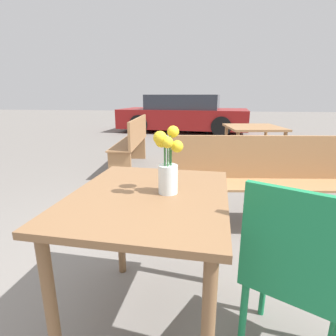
{
  "coord_description": "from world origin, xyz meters",
  "views": [
    {
      "loc": [
        0.24,
        -1.14,
        1.2
      ],
      "look_at": [
        0.09,
        0.03,
        0.87
      ],
      "focal_mm": 28.0,
      "sensor_mm": 36.0,
      "label": 1
    }
  ],
  "objects_px": {
    "cafe_chair": "(296,270)",
    "parked_car": "(184,114)",
    "table_front": "(149,216)",
    "bench_middle": "(133,142)",
    "table_back": "(253,134)",
    "flower_vase": "(168,166)",
    "bench_near": "(274,178)"
  },
  "relations": [
    {
      "from": "cafe_chair",
      "to": "table_back",
      "type": "bearing_deg",
      "value": 83.37
    },
    {
      "from": "cafe_chair",
      "to": "bench_near",
      "type": "relative_size",
      "value": 0.46
    },
    {
      "from": "cafe_chair",
      "to": "parked_car",
      "type": "height_order",
      "value": "parked_car"
    },
    {
      "from": "table_front",
      "to": "cafe_chair",
      "type": "distance_m",
      "value": 0.67
    },
    {
      "from": "cafe_chair",
      "to": "parked_car",
      "type": "distance_m",
      "value": 8.12
    },
    {
      "from": "flower_vase",
      "to": "bench_near",
      "type": "height_order",
      "value": "flower_vase"
    },
    {
      "from": "flower_vase",
      "to": "bench_middle",
      "type": "relative_size",
      "value": 0.2
    },
    {
      "from": "flower_vase",
      "to": "table_back",
      "type": "distance_m",
      "value": 3.05
    },
    {
      "from": "bench_middle",
      "to": "flower_vase",
      "type": "bearing_deg",
      "value": -72.07
    },
    {
      "from": "flower_vase",
      "to": "bench_near",
      "type": "distance_m",
      "value": 1.51
    },
    {
      "from": "flower_vase",
      "to": "bench_near",
      "type": "bearing_deg",
      "value": 55.97
    },
    {
      "from": "table_front",
      "to": "table_back",
      "type": "xyz_separation_m",
      "value": [
        1.0,
        2.93,
        0.0
      ]
    },
    {
      "from": "table_front",
      "to": "flower_vase",
      "type": "relative_size",
      "value": 2.91
    },
    {
      "from": "cafe_chair",
      "to": "bench_middle",
      "type": "relative_size",
      "value": 0.57
    },
    {
      "from": "bench_middle",
      "to": "table_front",
      "type": "bearing_deg",
      "value": -73.68
    },
    {
      "from": "cafe_chair",
      "to": "bench_near",
      "type": "height_order",
      "value": "cafe_chair"
    },
    {
      "from": "table_front",
      "to": "parked_car",
      "type": "bearing_deg",
      "value": 93.03
    },
    {
      "from": "table_front",
      "to": "bench_middle",
      "type": "distance_m",
      "value": 3.19
    },
    {
      "from": "cafe_chair",
      "to": "bench_middle",
      "type": "bearing_deg",
      "value": 115.47
    },
    {
      "from": "cafe_chair",
      "to": "bench_middle",
      "type": "height_order",
      "value": "cafe_chair"
    },
    {
      "from": "bench_near",
      "to": "parked_car",
      "type": "relative_size",
      "value": 0.45
    },
    {
      "from": "bench_near",
      "to": "flower_vase",
      "type": "bearing_deg",
      "value": -124.03
    },
    {
      "from": "table_front",
      "to": "cafe_chair",
      "type": "bearing_deg",
      "value": -14.53
    },
    {
      "from": "flower_vase",
      "to": "parked_car",
      "type": "distance_m",
      "value": 7.88
    },
    {
      "from": "table_back",
      "to": "table_front",
      "type": "bearing_deg",
      "value": -108.87
    },
    {
      "from": "bench_near",
      "to": "bench_middle",
      "type": "bearing_deg",
      "value": 134.53
    },
    {
      "from": "bench_middle",
      "to": "cafe_chair",
      "type": "bearing_deg",
      "value": -64.53
    },
    {
      "from": "bench_middle",
      "to": "table_back",
      "type": "distance_m",
      "value": 1.91
    },
    {
      "from": "cafe_chair",
      "to": "parked_car",
      "type": "xyz_separation_m",
      "value": [
        -1.06,
        8.05,
        0.07
      ]
    },
    {
      "from": "cafe_chair",
      "to": "table_back",
      "type": "height_order",
      "value": "cafe_chair"
    },
    {
      "from": "table_back",
      "to": "bench_near",
      "type": "bearing_deg",
      "value": -93.34
    },
    {
      "from": "flower_vase",
      "to": "table_back",
      "type": "xyz_separation_m",
      "value": [
        0.91,
        2.9,
        -0.25
      ]
    }
  ]
}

